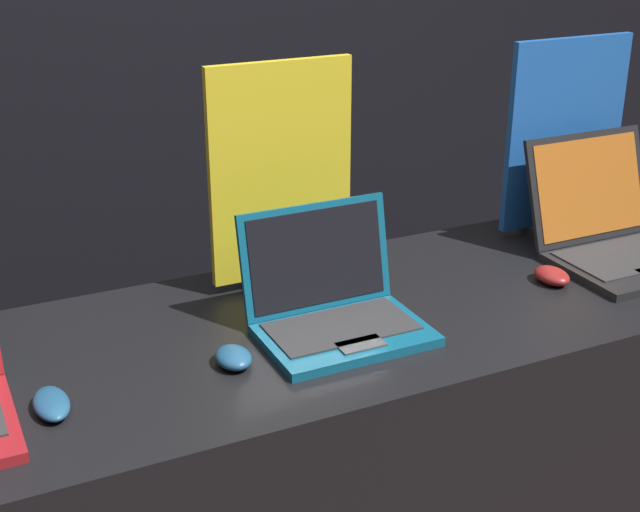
# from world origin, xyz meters

# --- Properties ---
(wall_back) EXTENTS (8.00, 0.05, 2.80)m
(wall_back) POSITION_xyz_m (0.00, 1.70, 1.40)
(wall_back) COLOR black
(wall_back) RESTS_ON ground_plane
(display_counter) EXTENTS (2.11, 0.69, 0.97)m
(display_counter) POSITION_xyz_m (0.00, 0.35, 0.49)
(display_counter) COLOR black
(display_counter) RESTS_ON ground_plane
(mouse_front) EXTENTS (0.06, 0.12, 0.03)m
(mouse_front) POSITION_xyz_m (-0.58, 0.23, 0.99)
(mouse_front) COLOR navy
(mouse_front) RESTS_ON display_counter
(laptop_middle) EXTENTS (0.34, 0.28, 0.25)m
(laptop_middle) POSITION_xyz_m (0.01, 0.30, 1.03)
(laptop_middle) COLOR #0F5170
(laptop_middle) RESTS_ON display_counter
(mouse_middle) EXTENTS (0.07, 0.09, 0.03)m
(mouse_middle) POSITION_xyz_m (-0.23, 0.24, 0.99)
(mouse_middle) COLOR navy
(mouse_middle) RESTS_ON display_counter
(promo_stand_middle) EXTENTS (0.34, 0.07, 0.52)m
(promo_stand_middle) POSITION_xyz_m (0.01, 0.57, 1.22)
(promo_stand_middle) COLOR black
(promo_stand_middle) RESTS_ON display_counter
(laptop_back) EXTENTS (0.36, 0.37, 0.29)m
(laptop_back) POSITION_xyz_m (0.82, 0.35, 1.04)
(laptop_back) COLOR black
(laptop_back) RESTS_ON display_counter
(mouse_back) EXTENTS (0.07, 0.10, 0.04)m
(mouse_back) POSITION_xyz_m (0.58, 0.29, 0.99)
(mouse_back) COLOR maroon
(mouse_back) RESTS_ON display_counter
(promo_stand_back) EXTENTS (0.36, 0.07, 0.51)m
(promo_stand_back) POSITION_xyz_m (0.82, 0.57, 1.22)
(promo_stand_back) COLOR black
(promo_stand_back) RESTS_ON display_counter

